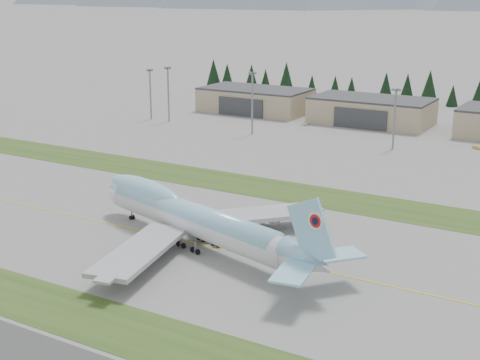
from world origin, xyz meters
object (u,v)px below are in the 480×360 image
Objects in this scene: boeing_747_freighter at (193,218)px; hangar_center at (371,111)px; service_vehicle_b at (477,149)px; service_vehicle_a at (307,125)px; hangar_left at (255,100)px.

hangar_center is (-13.62, 150.98, -0.74)m from boeing_747_freighter.
hangar_center is 15.08× the size of service_vehicle_b.
service_vehicle_b reaches higher than service_vehicle_a.
boeing_747_freighter is 1.47× the size of hangar_left.
boeing_747_freighter is at bearing -65.56° from hangar_left.
boeing_747_freighter is at bearing -169.62° from service_vehicle_b.
hangar_left is at bearing 162.67° from service_vehicle_a.
service_vehicle_a is at bearing -141.94° from hangar_center.
hangar_center is at bearing 111.22° from boeing_747_freighter.
service_vehicle_a is 69.62m from service_vehicle_b.
service_vehicle_a is (-35.02, 134.22, -6.13)m from boeing_747_freighter.
boeing_747_freighter is 22.17× the size of service_vehicle_b.
hangar_left is at bearing 180.00° from hangar_center.
hangar_left is 1.00× the size of hangar_center.
hangar_left is at bearing 101.56° from service_vehicle_b.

